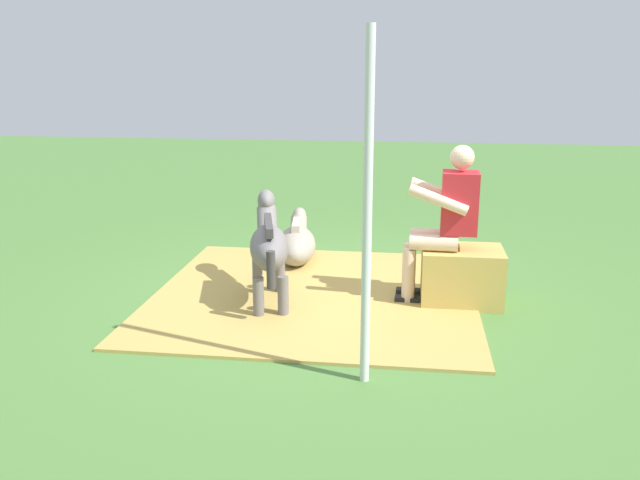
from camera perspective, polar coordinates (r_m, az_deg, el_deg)
name	(u,v)px	position (r m, az deg, el deg)	size (l,w,h in m)	color
ground_plane	(325,295)	(5.94, 0.42, -4.77)	(24.00, 24.00, 0.00)	#4C7A38
hay_patch	(315,294)	(5.93, -0.46, -4.69)	(2.82, 2.78, 0.02)	tan
hay_bale	(462,276)	(5.83, 12.06, -3.03)	(0.68, 0.50, 0.48)	tan
person_seated	(445,217)	(5.69, 10.69, 1.96)	(0.67, 0.43, 1.36)	beige
pony_standing	(269,244)	(5.66, -4.43, -0.36)	(0.53, 1.33, 0.87)	slate
pony_lying	(297,242)	(6.95, -2.01, -0.20)	(0.50, 1.35, 0.42)	gray
tent_pole_left	(367,214)	(4.07, 4.08, 2.24)	(0.06, 0.06, 2.23)	silver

